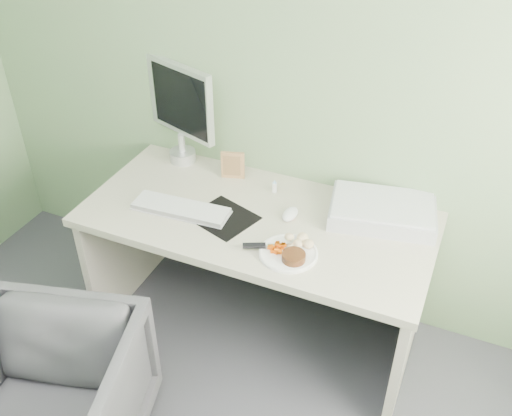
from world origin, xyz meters
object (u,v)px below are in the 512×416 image
at_px(desk_chair, 50,403).
at_px(scanner, 382,212).
at_px(desk, 257,247).
at_px(plate, 288,253).
at_px(monitor, 181,108).

bearing_deg(desk_chair, scanner, 34.77).
relative_size(desk, scanner, 3.44).
xyz_separation_m(plate, desk_chair, (-0.71, -0.77, -0.42)).
bearing_deg(scanner, plate, -136.94).
relative_size(desk, desk_chair, 2.28).
bearing_deg(monitor, plate, -13.83).
height_order(desk, desk_chair, desk).
xyz_separation_m(monitor, desk_chair, (0.07, -1.28, -0.70)).
xyz_separation_m(desk, desk_chair, (-0.48, -0.97, -0.23)).
relative_size(monitor, desk_chair, 0.74).
relative_size(plate, scanner, 0.53).
bearing_deg(scanner, desk_chair, -141.23).
distance_m(plate, monitor, 0.97).
height_order(plate, desk_chair, plate).
bearing_deg(plate, desk_chair, -132.45).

